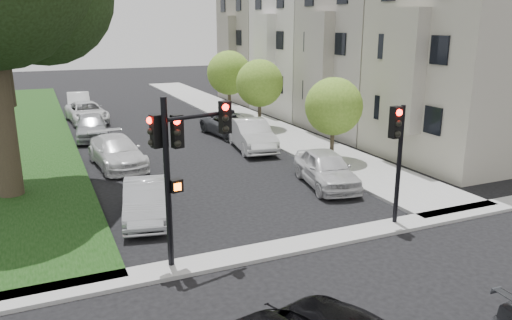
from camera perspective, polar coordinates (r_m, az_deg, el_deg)
name	(u,v)px	position (r m, az deg, el deg)	size (l,w,h in m)	color
ground	(331,277)	(13.87, 8.62, -13.03)	(140.00, 140.00, 0.00)	black
grass_strip	(0,132)	(34.90, -27.19, 2.83)	(8.00, 44.00, 0.12)	black
sidewalk_right	(236,114)	(37.35, -2.35, 5.22)	(3.50, 44.00, 0.12)	#989897
sidewalk_cross	(296,245)	(15.38, 4.60, -9.70)	(60.00, 1.00, 0.12)	#989897
house_a	(472,16)	(26.46, 23.42, 14.89)	(7.70, 7.55, 15.97)	#A49E93
house_b	(374,18)	(32.09, 13.33, 15.54)	(7.70, 7.55, 15.97)	#9D937F
house_c	(311,19)	(38.37, 6.36, 15.72)	(7.70, 7.55, 15.97)	silver
house_d	(268,20)	(45.02, 1.39, 15.71)	(7.70, 7.55, 15.97)	gray
small_tree_a	(334,106)	(24.18, 8.86, 6.07)	(2.77, 2.77, 4.15)	#382E25
small_tree_b	(260,83)	(31.65, 0.41, 8.76)	(2.98, 2.98, 4.48)	#382E25
small_tree_c	(229,73)	(36.56, -3.10, 9.91)	(3.18, 3.18, 4.76)	#382E25
traffic_signal_main	(180,152)	(13.28, -8.70, 0.92)	(2.33, 0.69, 4.76)	black
traffic_signal_secondary	(397,143)	(16.65, 15.84, 1.83)	(0.53, 0.43, 4.07)	black
car_parked_0	(326,169)	(20.93, 8.01, -0.97)	(1.77, 4.39, 1.50)	silver
car_parked_1	(251,135)	(26.84, -0.54, 2.89)	(1.70, 4.87, 1.60)	silver
car_parked_2	(232,125)	(30.21, -2.80, 4.02)	(2.24, 4.85, 1.35)	#3F4247
car_parked_5	(145,201)	(17.63, -12.55, -4.58)	(1.41, 4.05, 1.33)	#999BA0
car_parked_6	(117,152)	(24.50, -15.62, 0.91)	(2.00, 4.91, 1.43)	silver
car_parked_7	(91,127)	(30.81, -18.31, 3.64)	(1.79, 4.45, 1.52)	#999BA0
car_parked_8	(87,112)	(36.37, -18.78, 5.18)	(2.33, 5.05, 1.40)	silver
car_parked_9	(79,103)	(40.85, -19.61, 6.21)	(1.60, 4.60, 1.51)	silver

